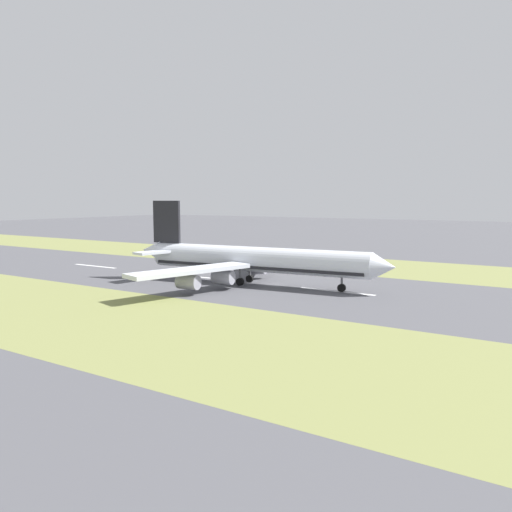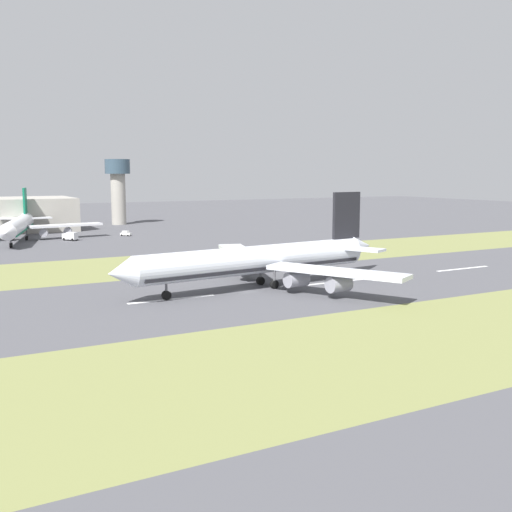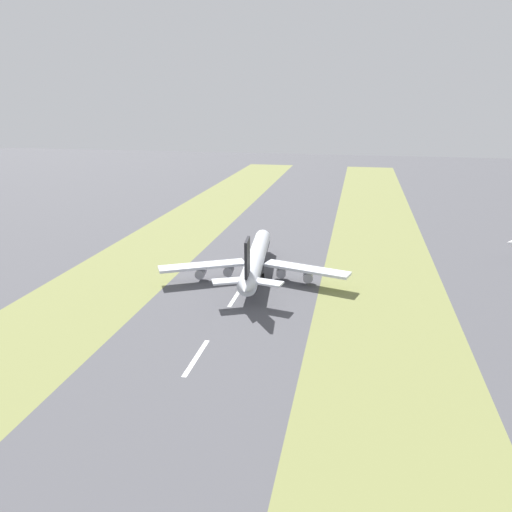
% 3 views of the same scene
% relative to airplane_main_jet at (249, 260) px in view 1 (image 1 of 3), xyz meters
% --- Properties ---
extents(ground_plane, '(800.00, 800.00, 0.00)m').
position_rel_airplane_main_jet_xyz_m(ground_plane, '(-2.41, 5.29, -6.02)').
color(ground_plane, '#4C4C51').
extents(grass_median_west, '(40.00, 600.00, 0.01)m').
position_rel_airplane_main_jet_xyz_m(grass_median_west, '(-47.41, 5.29, -6.02)').
color(grass_median_west, olive).
rests_on(grass_median_west, ground).
extents(grass_median_east, '(40.00, 600.00, 0.01)m').
position_rel_airplane_main_jet_xyz_m(grass_median_east, '(42.59, 5.29, -6.02)').
color(grass_median_east, olive).
rests_on(grass_median_east, ground).
extents(centreline_dash_near, '(1.20, 18.00, 0.01)m').
position_rel_airplane_main_jet_xyz_m(centreline_dash_near, '(-2.41, -58.11, -6.01)').
color(centreline_dash_near, silver).
rests_on(centreline_dash_near, ground).
extents(centreline_dash_mid, '(1.20, 18.00, 0.01)m').
position_rel_airplane_main_jet_xyz_m(centreline_dash_mid, '(-2.41, -18.11, -6.01)').
color(centreline_dash_mid, silver).
rests_on(centreline_dash_mid, ground).
extents(centreline_dash_far, '(1.20, 18.00, 0.01)m').
position_rel_airplane_main_jet_xyz_m(centreline_dash_far, '(-2.41, 21.89, -6.01)').
color(centreline_dash_far, silver).
rests_on(centreline_dash_far, ground).
extents(airplane_main_jet, '(63.79, 67.21, 20.20)m').
position_rel_airplane_main_jet_xyz_m(airplane_main_jet, '(0.00, 0.00, 0.00)').
color(airplane_main_jet, silver).
rests_on(airplane_main_jet, ground).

